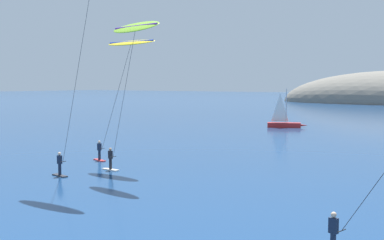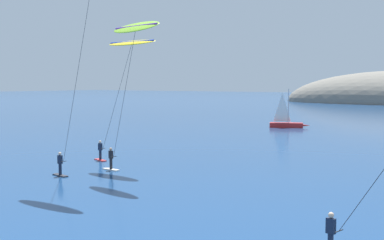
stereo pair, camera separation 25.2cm
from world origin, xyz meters
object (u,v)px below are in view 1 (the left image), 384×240
(kitesurfer_lime, at_px, (133,39))
(kitesurfer_pink, at_px, (88,2))
(sailboat_near, at_px, (286,123))
(kitesurfer_yellow, at_px, (128,53))

(kitesurfer_lime, height_order, kitesurfer_pink, kitesurfer_pink)
(sailboat_near, bearing_deg, kitesurfer_yellow, -86.63)
(kitesurfer_lime, relative_size, kitesurfer_yellow, 1.09)
(sailboat_near, distance_m, kitesurfer_pink, 45.33)
(sailboat_near, relative_size, kitesurfer_yellow, 0.58)
(kitesurfer_pink, bearing_deg, kitesurfer_lime, 70.96)
(kitesurfer_pink, bearing_deg, sailboat_near, 95.64)
(kitesurfer_yellow, bearing_deg, sailboat_near, 93.37)
(kitesurfer_pink, relative_size, kitesurfer_yellow, 1.32)
(kitesurfer_yellow, bearing_deg, kitesurfer_lime, -43.93)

